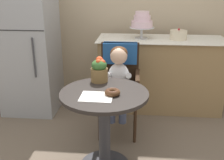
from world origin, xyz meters
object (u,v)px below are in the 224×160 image
object	(u,v)px
round_layer_cake	(178,35)
seated_child	(118,75)
wicker_chair	(119,74)
refrigerator	(28,44)
cafe_table	(104,116)
donut_front	(112,92)
flower_vase	(99,70)
tiered_cake_stand	(142,22)

from	to	relation	value
round_layer_cake	seated_child	bearing A→B (deg)	-131.97
wicker_chair	refrigerator	distance (m)	1.22
cafe_table	donut_front	world-z (taller)	donut_front
wicker_chair	donut_front	distance (m)	0.75
round_layer_cake	refrigerator	xyz separation A→B (m)	(-1.79, -0.18, -0.11)
cafe_table	round_layer_cake	size ratio (longest dim) A/B	3.58
flower_vase	round_layer_cake	size ratio (longest dim) A/B	1.09
tiered_cake_stand	wicker_chair	bearing A→B (deg)	-110.40
cafe_table	refrigerator	world-z (taller)	refrigerator
round_layer_cake	refrigerator	size ratio (longest dim) A/B	0.12
round_layer_cake	wicker_chair	bearing A→B (deg)	-138.74
round_layer_cake	refrigerator	distance (m)	1.80
wicker_chair	round_layer_cake	distance (m)	0.94
cafe_table	seated_child	xyz separation A→B (m)	(0.08, 0.54, 0.17)
seated_child	refrigerator	size ratio (longest dim) A/B	0.43
cafe_table	flower_vase	bearing A→B (deg)	106.16
wicker_chair	donut_front	xyz separation A→B (m)	(-0.01, -0.75, 0.10)
round_layer_cake	cafe_table	bearing A→B (deg)	-120.15
donut_front	round_layer_cake	bearing A→B (deg)	63.25
tiered_cake_stand	seated_child	bearing A→B (deg)	-106.48
cafe_table	tiered_cake_stand	bearing A→B (deg)	76.88
cafe_table	round_layer_cake	bearing A→B (deg)	59.85
donut_front	refrigerator	size ratio (longest dim) A/B	0.07
wicker_chair	tiered_cake_stand	bearing A→B (deg)	73.34
donut_front	tiered_cake_stand	xyz separation A→B (m)	(0.23, 1.35, 0.36)
donut_front	round_layer_cake	xyz separation A→B (m)	(0.67, 1.33, 0.21)
refrigerator	wicker_chair	bearing A→B (deg)	-19.78
donut_front	flower_vase	world-z (taller)	flower_vase
seated_child	round_layer_cake	xyz separation A→B (m)	(0.66, 0.74, 0.28)
tiered_cake_stand	refrigerator	distance (m)	1.39
refrigerator	donut_front	bearing A→B (deg)	-45.74
cafe_table	donut_front	distance (m)	0.25
tiered_cake_stand	refrigerator	size ratio (longest dim) A/B	0.19
wicker_chair	round_layer_cake	world-z (taller)	round_layer_cake
wicker_chair	donut_front	bearing A→B (deg)	-86.67
cafe_table	seated_child	distance (m)	0.57
round_layer_cake	refrigerator	bearing A→B (deg)	-174.35
wicker_chair	seated_child	size ratio (longest dim) A/B	1.31
seated_child	round_layer_cake	bearing A→B (deg)	48.03
donut_front	refrigerator	world-z (taller)	refrigerator
refrigerator	tiered_cake_stand	bearing A→B (deg)	8.41
seated_child	donut_front	size ratio (longest dim) A/B	5.93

